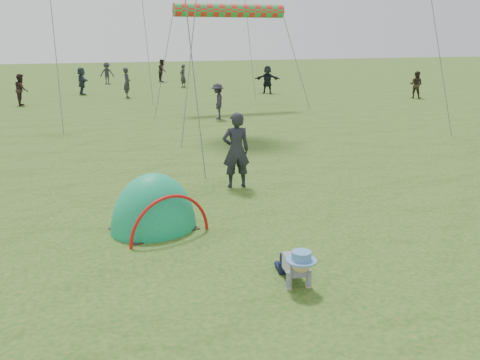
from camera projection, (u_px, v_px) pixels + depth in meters
name	position (u px, v px, depth m)	size (l,w,h in m)	color
ground	(214.00, 280.00, 8.27)	(140.00, 140.00, 0.00)	#1D4F12
crawling_toddler	(296.00, 264.00, 8.05)	(0.58, 0.83, 0.64)	black
popup_tent	(154.00, 229.00, 10.43)	(1.72, 1.42, 2.23)	#107675
standing_adult	(236.00, 150.00, 13.09)	(0.68, 0.45, 1.87)	black
crowd_person_0	(127.00, 83.00, 32.01)	(0.65, 0.43, 1.80)	#29282C
crowd_person_1	(21.00, 90.00, 28.57)	(0.81, 0.63, 1.68)	black
crowd_person_3	(218.00, 101.00, 23.86)	(1.03, 0.59, 1.59)	#25232C
crowd_person_5	(82.00, 81.00, 33.80)	(1.58, 0.50, 1.70)	#2A3541
crowd_person_6	(183.00, 76.00, 38.50)	(0.60, 0.39, 1.64)	#2F2E34
crowd_person_7	(162.00, 71.00, 42.82)	(0.87, 0.68, 1.80)	black
crowd_person_9	(107.00, 73.00, 41.34)	(1.06, 0.61, 1.64)	#2A2A34
crowd_person_11	(267.00, 80.00, 34.51)	(1.63, 0.52, 1.76)	black
crowd_person_13	(416.00, 85.00, 31.80)	(0.78, 0.60, 1.60)	#2C241A
rainbow_tube_kite	(230.00, 11.00, 26.15)	(0.64, 0.64, 5.60)	red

